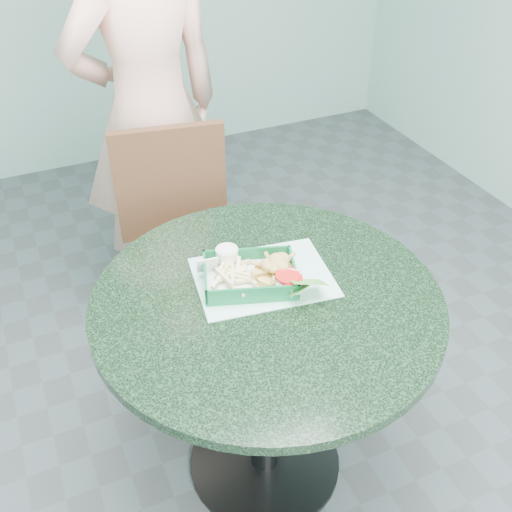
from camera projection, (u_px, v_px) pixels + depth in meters
name	position (u px, v px, depth m)	size (l,w,h in m)	color
floor	(265.00, 462.00, 2.11)	(4.00, 5.00, 0.02)	#303335
cafe_table	(266.00, 345.00, 1.77)	(0.98, 0.98, 0.75)	black
dining_chair	(183.00, 233.00, 2.31)	(0.43, 0.43, 0.93)	black
diner_person	(146.00, 72.00, 2.25)	(0.77, 0.50, 2.11)	#F0AC99
placemat	(263.00, 282.00, 1.73)	(0.38, 0.29, 0.00)	#A3E2D3
food_basket	(250.00, 284.00, 1.70)	(0.26, 0.19, 0.05)	#0D5F2F
crab_sandwich	(273.00, 268.00, 1.70)	(0.13, 0.13, 0.07)	gold
fries_pile	(234.00, 282.00, 1.67)	(0.12, 0.13, 0.05)	beige
sauce_ramekin	(220.00, 264.00, 1.72)	(0.07, 0.07, 0.04)	silver
garnish_cup	(295.00, 279.00, 1.68)	(0.12, 0.12, 0.05)	white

